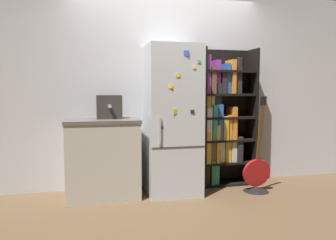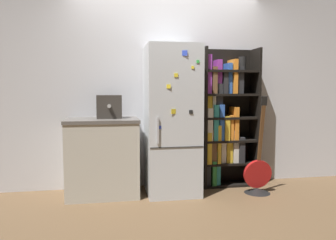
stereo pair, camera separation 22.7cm
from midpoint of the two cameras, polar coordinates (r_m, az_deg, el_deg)
The scene contains 7 objects.
ground_plane at distance 4.12m, azimuth 2.54°, elevation -12.85°, with size 16.00×16.00×0.00m, color brown.
wall_back at distance 4.39m, azimuth 1.25°, elevation 5.47°, with size 8.00×0.05×2.60m.
refrigerator at distance 4.05m, azimuth 2.24°, elevation -0.04°, with size 0.64×0.69×1.82m.
bookshelf at distance 4.45m, azimuth 11.03°, elevation -0.19°, with size 0.75×0.32×1.83m.
kitchen_counter at distance 4.06m, azimuth -9.70°, elevation -6.36°, with size 0.87×0.62×0.94m.
espresso_machine at distance 4.04m, azimuth -8.62°, elevation 2.31°, with size 0.30×0.29×0.28m.
guitar at distance 4.31m, azimuth 16.83°, elevation -9.88°, with size 0.36×0.32×1.21m.
Camera 2 is at (-0.75, -3.85, 1.26)m, focal length 35.00 mm.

